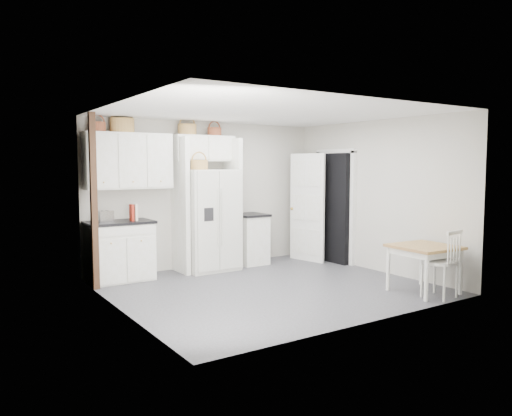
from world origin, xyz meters
TOP-DOWN VIEW (x-y plane):
  - floor at (0.00, 0.00)m, footprint 4.50×4.50m
  - ceiling at (0.00, 0.00)m, footprint 4.50×4.50m
  - wall_back at (0.00, 2.00)m, footprint 4.50×0.00m
  - wall_left at (-2.25, 0.00)m, footprint 0.00×4.00m
  - wall_right at (2.25, 0.00)m, footprint 0.00×4.00m
  - refrigerator at (-0.15, 1.64)m, footprint 0.91×0.73m
  - base_cab_left at (-1.72, 1.70)m, footprint 0.98×0.62m
  - base_cab_right at (0.74, 1.70)m, footprint 0.51×0.61m
  - dining_table at (1.70, -1.45)m, footprint 0.87×0.87m
  - windsor_chair at (1.65, -1.75)m, footprint 0.54×0.51m
  - counter_left at (-1.72, 1.70)m, footprint 1.02×0.66m
  - counter_right at (0.74, 1.70)m, footprint 0.55×0.65m
  - toaster at (-1.95, 1.69)m, footprint 0.28×0.21m
  - cookbook_red at (-1.54, 1.62)m, footprint 0.05×0.18m
  - cookbook_cream at (-1.50, 1.62)m, footprint 0.06×0.18m
  - basket_upper_a at (-1.99, 1.83)m, footprint 0.26×0.26m
  - basket_upper_b at (-1.59, 1.83)m, footprint 0.38×0.38m
  - basket_bridge_a at (-0.45, 1.83)m, footprint 0.32×0.32m
  - basket_bridge_b at (0.08, 1.83)m, footprint 0.25×0.25m
  - basket_fridge_a at (-0.38, 1.54)m, footprint 0.30×0.30m
  - upper_cabinet at (-1.50, 1.83)m, footprint 1.40×0.34m
  - bridge_cabinet at (-0.15, 1.83)m, footprint 1.12×0.34m
  - fridge_panel_left at (-0.66, 1.70)m, footprint 0.08×0.60m
  - fridge_panel_right at (0.36, 1.70)m, footprint 0.08×0.60m
  - trim_post at (-2.20, 1.35)m, footprint 0.09×0.09m
  - doorway_void at (2.16, 1.00)m, footprint 0.18×0.85m
  - door_slab at (1.80, 1.33)m, footprint 0.21×0.79m

SIDE VIEW (x-z plane):
  - floor at x=0.00m, z-range 0.00..0.00m
  - dining_table at x=1.70m, z-range 0.00..0.69m
  - base_cab_right at x=0.74m, z-range 0.00..0.89m
  - base_cab_left at x=-1.72m, z-range 0.00..0.91m
  - windsor_chair at x=1.65m, z-range 0.00..1.00m
  - refrigerator at x=-0.15m, z-range 0.00..1.76m
  - counter_right at x=0.74m, z-range 0.89..0.93m
  - counter_left at x=-1.72m, z-range 0.91..0.95m
  - doorway_void at x=2.16m, z-range 0.00..2.05m
  - door_slab at x=1.80m, z-range 0.00..2.05m
  - toaster at x=-1.95m, z-range 0.95..1.13m
  - cookbook_red at x=-1.54m, z-range 0.95..1.21m
  - cookbook_cream at x=-1.50m, z-range 0.95..1.22m
  - fridge_panel_left at x=-0.66m, z-range 0.00..2.30m
  - fridge_panel_right at x=0.36m, z-range 0.00..2.30m
  - wall_back at x=0.00m, z-range -0.95..3.55m
  - wall_left at x=-2.25m, z-range -0.70..3.30m
  - wall_right at x=2.25m, z-range -0.70..3.30m
  - trim_post at x=-2.20m, z-range 0.00..2.60m
  - basket_fridge_a at x=-0.38m, z-range 1.76..1.92m
  - upper_cabinet at x=-1.50m, z-range 1.45..2.35m
  - bridge_cabinet at x=-0.15m, z-range 1.90..2.35m
  - basket_bridge_b at x=0.08m, z-range 2.35..2.50m
  - basket_upper_a at x=-1.99m, z-range 2.35..2.50m
  - basket_bridge_a at x=-0.45m, z-range 2.35..2.53m
  - basket_upper_b at x=-1.59m, z-range 2.35..2.58m
  - ceiling at x=0.00m, z-range 2.60..2.60m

